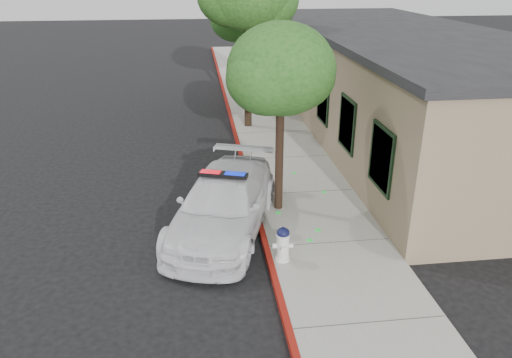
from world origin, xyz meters
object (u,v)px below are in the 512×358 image
(clapboard_building, at_px, (394,81))
(police_car, at_px, (224,204))
(street_tree_far, at_px, (242,18))
(street_tree_near, at_px, (281,73))
(fire_hydrant, at_px, (283,244))

(clapboard_building, height_order, police_car, clapboard_building)
(clapboard_building, xyz_separation_m, street_tree_far, (-5.89, 4.38, 2.19))
(street_tree_near, relative_size, street_tree_far, 0.93)
(fire_hydrant, height_order, street_tree_near, street_tree_near)
(police_car, distance_m, street_tree_near, 3.67)
(police_car, height_order, street_tree_near, street_tree_near)
(street_tree_far, bearing_deg, fire_hydrant, -91.85)
(fire_hydrant, xyz_separation_m, street_tree_far, (0.45, 14.00, 3.73))
(street_tree_near, bearing_deg, clapboard_building, 49.20)
(police_car, xyz_separation_m, street_tree_far, (1.70, 12.14, 3.54))
(fire_hydrant, bearing_deg, police_car, 127.48)
(police_car, xyz_separation_m, street_tree_near, (1.61, 0.83, 3.20))
(clapboard_building, relative_size, street_tree_near, 4.08)
(fire_hydrant, distance_m, street_tree_far, 14.49)
(clapboard_building, relative_size, street_tree_far, 3.77)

